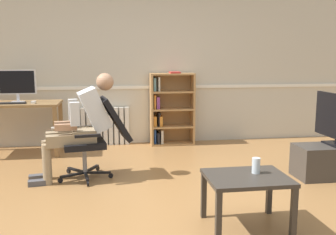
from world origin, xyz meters
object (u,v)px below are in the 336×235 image
at_px(computer_mouse, 33,102).
at_px(person_seated, 81,123).
at_px(bookshelf, 169,110).
at_px(computer_desk, 14,110).
at_px(keyboard, 10,103).
at_px(drinking_glass, 256,165).
at_px(office_chair, 98,134).
at_px(imac_monitor, 17,83).
at_px(radiator, 103,126).
at_px(tv_stand, 335,161).
at_px(coffee_table, 247,183).

height_order(computer_mouse, person_seated, person_seated).
bearing_deg(person_seated, bookshelf, 131.81).
bearing_deg(computer_mouse, bookshelf, 11.65).
bearing_deg(computer_desk, keyboard, -91.83).
height_order(person_seated, drinking_glass, person_seated).
height_order(computer_desk, keyboard, keyboard).
bearing_deg(office_chair, person_seated, -90.00).
height_order(computer_desk, imac_monitor, imac_monitor).
xyz_separation_m(radiator, tv_stand, (2.75, -2.05, -0.11)).
bearing_deg(office_chair, computer_desk, -144.56).
bearing_deg(coffee_table, bookshelf, 93.33).
distance_m(coffee_table, drinking_glass, 0.17).
height_order(bookshelf, radiator, bookshelf).
distance_m(keyboard, bookshelf, 2.37).
bearing_deg(keyboard, computer_mouse, 3.70).
distance_m(radiator, drinking_glass, 3.39).
height_order(keyboard, drinking_glass, keyboard).
bearing_deg(computer_mouse, computer_desk, 158.52).
relative_size(bookshelf, tv_stand, 1.24).
height_order(office_chair, coffee_table, office_chair).
xyz_separation_m(computer_desk, coffee_table, (2.49, -2.77, -0.27)).
relative_size(person_seated, drinking_glass, 9.30).
bearing_deg(radiator, person_seated, -96.84).
relative_size(imac_monitor, radiator, 0.63).
xyz_separation_m(radiator, person_seated, (-0.20, -1.67, 0.35)).
bearing_deg(coffee_table, person_seated, 134.07).
bearing_deg(computer_mouse, coffee_table, -50.51).
relative_size(computer_desk, radiator, 1.55).
height_order(computer_mouse, drinking_glass, computer_mouse).
bearing_deg(bookshelf, office_chair, -124.82).
bearing_deg(tv_stand, bookshelf, 130.66).
relative_size(tv_stand, coffee_table, 1.41).
relative_size(computer_desk, bookshelf, 1.12).
xyz_separation_m(bookshelf, radiator, (-1.07, 0.10, -0.26)).
relative_size(radiator, drinking_glass, 6.42).
bearing_deg(coffee_table, computer_desk, 131.93).
xyz_separation_m(office_chair, coffee_table, (1.25, -1.53, -0.14)).
bearing_deg(tv_stand, keyboard, 159.15).
relative_size(keyboard, person_seated, 0.34).
bearing_deg(office_chair, drinking_glass, 33.30).
height_order(computer_desk, radiator, computer_desk).
distance_m(bookshelf, drinking_glass, 3.02).
bearing_deg(tv_stand, computer_desk, 157.39).
xyz_separation_m(imac_monitor, drinking_glass, (2.54, -2.79, -0.52)).
relative_size(computer_desk, office_chair, 1.38).
bearing_deg(drinking_glass, coffee_table, -148.48).
relative_size(imac_monitor, keyboard, 1.26).
bearing_deg(keyboard, tv_stand, -20.85).
bearing_deg(coffee_table, radiator, 111.48).
distance_m(radiator, person_seated, 1.72).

